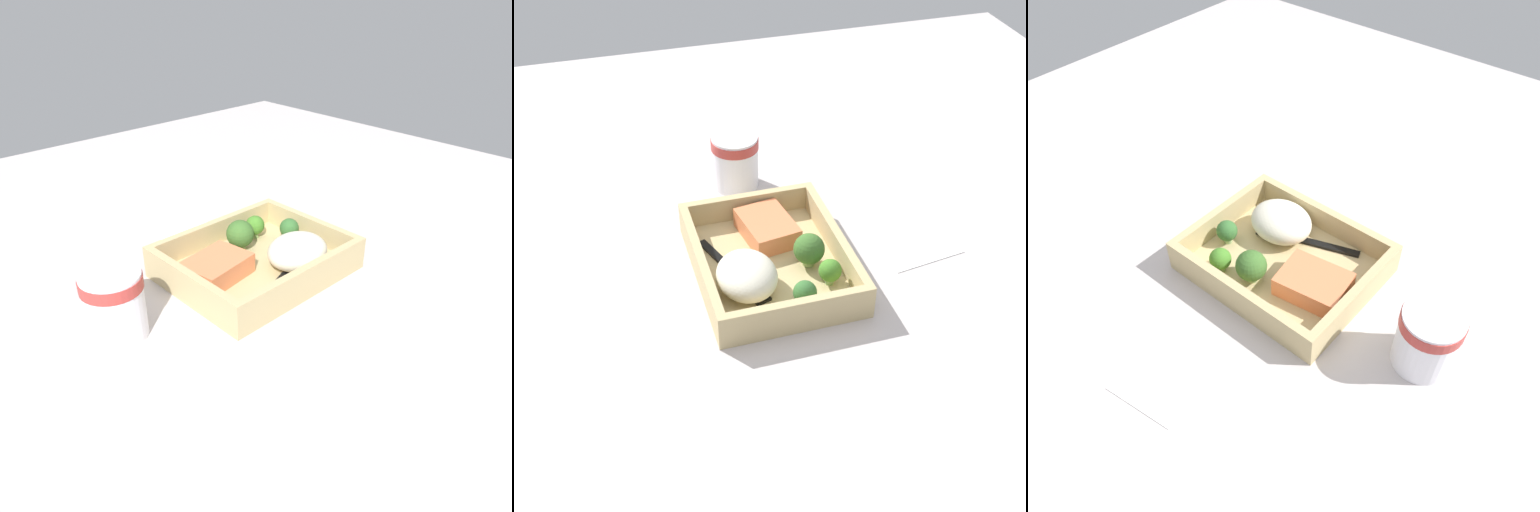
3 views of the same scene
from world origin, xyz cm
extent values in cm
cube|color=#BCB3B2|center=(0.00, 0.00, -1.00)|extent=(160.00, 160.00, 2.00)
cube|color=tan|center=(0.00, 0.00, 0.60)|extent=(25.46, 20.46, 1.20)
cube|color=tan|center=(0.00, -9.63, 3.08)|extent=(25.46, 1.20, 3.76)
cube|color=tan|center=(0.00, 9.63, 3.08)|extent=(25.46, 1.20, 3.76)
cube|color=tan|center=(-12.13, 0.00, 3.08)|extent=(1.20, 18.06, 3.76)
cube|color=tan|center=(12.13, 0.00, 3.08)|extent=(1.20, 18.06, 3.76)
cube|color=#E77B4D|center=(-6.33, 1.44, 2.68)|extent=(10.04, 8.05, 2.97)
ellipsoid|color=silver|center=(4.18, -4.40, 3.68)|extent=(9.56, 8.03, 4.96)
cylinder|color=#85A267|center=(9.19, 1.95, 1.89)|extent=(1.18, 1.18, 1.39)
sphere|color=#32642D|center=(9.19, 1.95, 3.44)|extent=(3.11, 3.11, 3.11)
cylinder|color=#739652|center=(6.00, 6.54, 1.87)|extent=(1.18, 1.18, 1.34)
sphere|color=#427D26|center=(6.00, 6.54, 3.40)|extent=(3.11, 3.11, 3.11)
cylinder|color=#7D9758|center=(1.48, 5.12, 1.97)|extent=(1.65, 1.65, 1.54)
sphere|color=#3A6628|center=(1.48, 5.12, 3.94)|extent=(4.34, 4.34, 4.34)
cube|color=black|center=(-1.61, -6.05, 1.42)|extent=(12.06, 5.15, 0.44)
cube|color=black|center=(5.85, -3.44, 1.42)|extent=(3.94, 3.20, 0.44)
cylinder|color=white|center=(-22.55, 0.87, 4.44)|extent=(7.32, 7.32, 8.88)
cylinder|color=#B23833|center=(-22.55, 0.87, 7.68)|extent=(7.54, 7.54, 1.60)
cube|color=white|center=(0.09, 21.86, 0.12)|extent=(11.06, 12.57, 0.24)
camera|label=1|loc=(-43.89, -46.22, 39.23)|focal=35.00mm
camera|label=2|loc=(72.79, -21.48, 64.30)|focal=50.00mm
camera|label=3|loc=(-30.90, 37.18, 53.43)|focal=35.00mm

